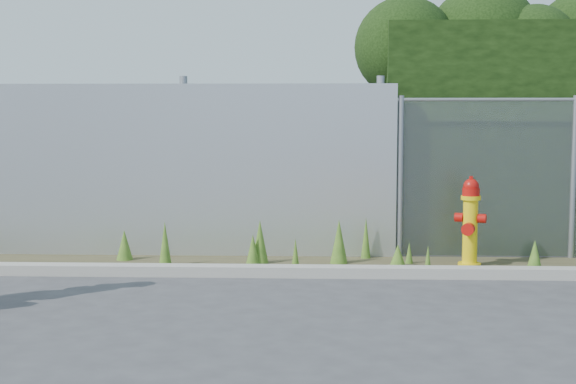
# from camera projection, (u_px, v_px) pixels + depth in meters

# --- Properties ---
(ground) EXTENTS (80.00, 80.00, 0.00)m
(ground) POSITION_uv_depth(u_px,v_px,m) (315.00, 318.00, 7.23)
(ground) COLOR #3D3C3F
(ground) RESTS_ON ground
(curb) EXTENTS (16.00, 0.22, 0.12)m
(curb) POSITION_uv_depth(u_px,v_px,m) (316.00, 271.00, 9.02)
(curb) COLOR #9A958B
(curb) RESTS_ON ground
(weed_strip) EXTENTS (16.00, 1.33, 0.55)m
(weed_strip) POSITION_uv_depth(u_px,v_px,m) (329.00, 255.00, 9.64)
(weed_strip) COLOR #413B25
(weed_strip) RESTS_ON ground
(corrugated_fence) EXTENTS (8.50, 0.21, 2.30)m
(corrugated_fence) POSITION_uv_depth(u_px,v_px,m) (63.00, 170.00, 10.24)
(corrugated_fence) COLOR silver
(corrugated_fence) RESTS_ON ground
(fire_hydrant) EXTENTS (0.37, 0.33, 1.09)m
(fire_hydrant) POSITION_uv_depth(u_px,v_px,m) (470.00, 224.00, 9.49)
(fire_hydrant) COLOR yellow
(fire_hydrant) RESTS_ON ground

